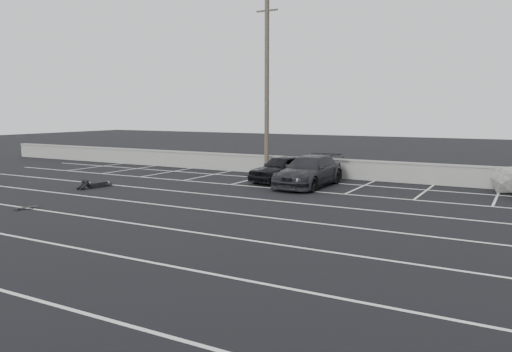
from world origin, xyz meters
The scene contains 8 objects.
ground centered at (0.00, 0.00, 0.00)m, with size 120.00×120.00×0.00m, color black.
seawall centered at (0.00, 14.00, 0.55)m, with size 50.00×0.45×1.06m.
stall_lines centered at (-0.08, 4.41, 0.00)m, with size 36.00×20.05×0.01m.
car_left centered at (-0.16, 11.17, 0.70)m, with size 1.66×4.13×1.41m, color black.
car_right centered at (1.66, 10.42, 0.75)m, with size 2.09×5.15×1.49m, color black.
utility_pole centered at (-2.17, 13.20, 5.00)m, with size 1.32×0.26×9.88m.
person centered at (-7.23, 5.24, 0.23)m, with size 1.07×2.40×0.47m, color black, non-canonical shape.
skateboard centered at (-5.40, -0.18, 0.07)m, with size 0.45×0.71×0.08m.
Camera 1 is at (11.23, -12.13, 3.71)m, focal length 35.00 mm.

